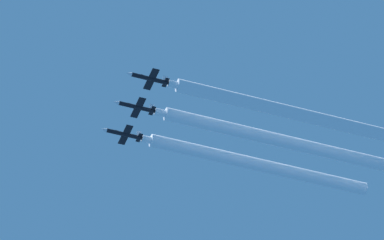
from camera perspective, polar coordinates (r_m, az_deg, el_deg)
jet_far_left at (r=353.87m, az=-1.81°, el=1.73°), size 8.07×11.76×2.83m
jet_inner_left at (r=361.51m, az=-2.36°, el=0.55°), size 8.07×11.76×2.83m
jet_center at (r=369.18m, az=-2.88°, el=-0.58°), size 8.07×11.76×2.83m
smoke_trail_far_left at (r=363.45m, az=3.75°, el=0.40°), size 3.56×63.32×3.56m
smoke_trail_inner_left at (r=373.04m, az=4.10°, el=-0.96°), size 3.56×77.26×3.56m
smoke_trail_center at (r=378.71m, az=2.65°, el=-1.84°), size 3.56×65.60×3.56m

